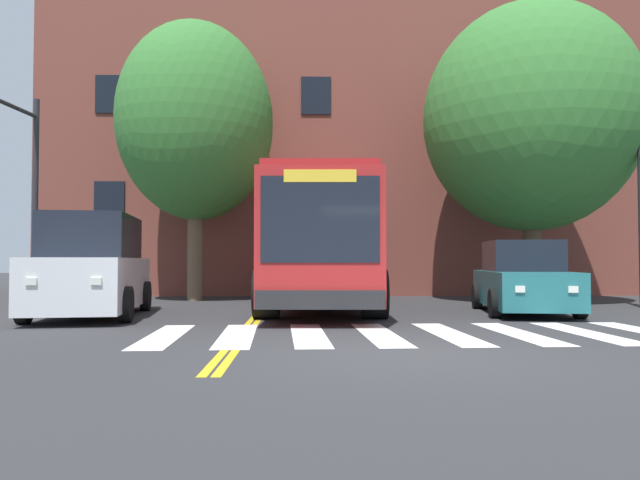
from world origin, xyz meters
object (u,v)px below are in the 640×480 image
(traffic_light_far_corner, at_px, (8,161))
(street_tree_curbside_small, at_px, (196,122))
(city_bus, at_px, (321,243))
(car_teal_far_lane, at_px, (523,280))
(car_white_near_lane, at_px, (92,269))
(street_tree_curbside_large, at_px, (531,117))

(traffic_light_far_corner, xyz_separation_m, street_tree_curbside_small, (4.01, 4.42, 2.04))
(city_bus, height_order, car_teal_far_lane, city_bus)
(car_teal_far_lane, distance_m, traffic_light_far_corner, 13.31)
(car_white_near_lane, height_order, car_teal_far_lane, car_white_near_lane)
(car_teal_far_lane, height_order, traffic_light_far_corner, traffic_light_far_corner)
(street_tree_curbside_large, relative_size, street_tree_curbside_small, 1.02)
(car_teal_far_lane, xyz_separation_m, traffic_light_far_corner, (-12.94, 0.81, 3.03))
(city_bus, relative_size, car_white_near_lane, 2.08)
(car_white_near_lane, height_order, traffic_light_far_corner, traffic_light_far_corner)
(city_bus, relative_size, traffic_light_far_corner, 1.90)
(city_bus, bearing_deg, street_tree_curbside_small, 140.79)
(car_white_near_lane, bearing_deg, traffic_light_far_corner, 150.71)
(car_teal_far_lane, bearing_deg, street_tree_curbside_small, 149.66)
(street_tree_curbside_large, bearing_deg, city_bus, -163.80)
(traffic_light_far_corner, relative_size, street_tree_curbside_small, 0.63)
(traffic_light_far_corner, distance_m, street_tree_curbside_small, 6.30)
(car_white_near_lane, xyz_separation_m, car_teal_far_lane, (10.28, 0.68, -0.30))
(car_white_near_lane, relative_size, street_tree_curbside_small, 0.58)
(city_bus, height_order, car_white_near_lane, city_bus)
(car_teal_far_lane, distance_m, street_tree_curbside_large, 6.52)
(street_tree_curbside_large, bearing_deg, car_white_near_lane, -159.14)
(traffic_light_far_corner, bearing_deg, street_tree_curbside_large, 11.86)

